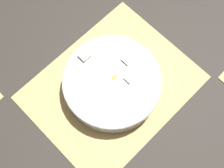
% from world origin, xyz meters
% --- Properties ---
extents(ground_plane, '(6.00, 6.00, 0.00)m').
position_xyz_m(ground_plane, '(0.00, 0.00, 0.00)').
color(ground_plane, '#2D2823').
extents(bamboo_mat_center, '(0.50, 0.40, 0.01)m').
position_xyz_m(bamboo_mat_center, '(0.00, 0.00, 0.00)').
color(bamboo_mat_center, tan).
rests_on(bamboo_mat_center, ground_plane).
extents(fruit_salad_bowl, '(0.30, 0.30, 0.07)m').
position_xyz_m(fruit_salad_bowl, '(-0.00, -0.00, 0.04)').
color(fruit_salad_bowl, silver).
rests_on(fruit_salad_bowl, bamboo_mat_center).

